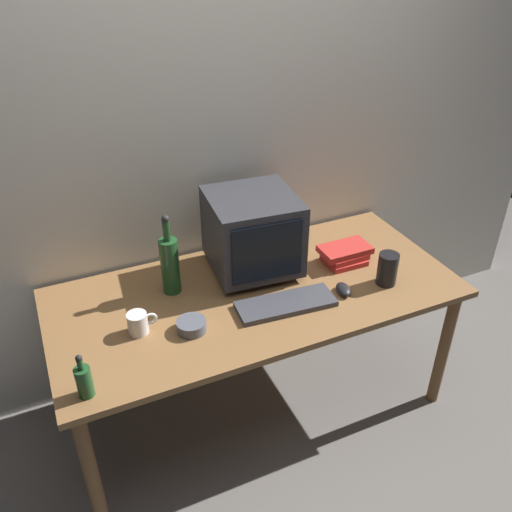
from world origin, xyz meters
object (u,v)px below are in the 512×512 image
Objects in this scene: keyboard at (286,304)px; metal_canister at (387,269)px; crt_monitor at (253,233)px; bottle_tall at (170,264)px; bottle_short at (84,380)px; book_stack at (345,254)px; computer_mouse at (343,289)px; mug at (138,323)px; cd_spindle at (191,326)px.

metal_canister is (0.49, -0.03, 0.06)m from keyboard.
bottle_tall reaches higher than crt_monitor.
bottle_tall is at bearing 46.12° from bottle_short.
book_stack is (0.41, 0.19, 0.03)m from keyboard.
computer_mouse is at bearing -50.15° from crt_monitor.
book_stack is 1.02m from mug.
bottle_short is (-1.12, -0.14, 0.05)m from computer_mouse.
book_stack is (1.26, 0.35, -0.02)m from bottle_short.
computer_mouse is (0.28, -0.34, -0.17)m from crt_monitor.
metal_canister is at bearing -35.43° from crt_monitor.
crt_monitor is 0.62m from metal_canister.
keyboard is at bearing -2.34° from cd_spindle.
book_stack is 0.84m from cd_spindle.
keyboard is 0.61m from mug.
crt_monitor reaches higher than bottle_short.
keyboard is 1.76× the size of book_stack.
crt_monitor is at bearing 37.05° from cd_spindle.
computer_mouse is 0.27× the size of bottle_tall.
computer_mouse is at bearing -7.10° from mug.
crt_monitor reaches higher than keyboard.
bottle_tall is (-0.68, 0.32, 0.12)m from computer_mouse.
crt_monitor is 0.99× the size of keyboard.
metal_canister is (1.09, -0.12, 0.03)m from mug.
metal_canister reaches higher than keyboard.
book_stack is at bearing 5.69° from mug.
bottle_tall is at bearing 47.00° from mug.
book_stack is (0.14, 0.21, 0.03)m from computer_mouse.
book_stack reaches higher than cd_spindle.
bottle_tall is at bearing -177.92° from crt_monitor.
cd_spindle reaches higher than computer_mouse.
bottle_tall is at bearing 88.34° from cd_spindle.
bottle_tall reaches higher than keyboard.
book_stack is (0.42, -0.13, -0.15)m from crt_monitor.
mug is (-0.88, 0.11, 0.03)m from computer_mouse.
computer_mouse is 0.55× the size of bottle_short.
bottle_tall is 0.95m from metal_canister.
keyboard is 0.52m from bottle_tall.
cd_spindle is at bearing -142.95° from crt_monitor.
bottle_tall is 2.49× the size of metal_canister.
crt_monitor is 2.31× the size of bottle_short.
book_stack is at bearing 12.02° from cd_spindle.
bottle_tall reaches higher than computer_mouse.
crt_monitor reaches higher than metal_canister.
cd_spindle is at bearing 176.83° from metal_canister.
bottle_short is 1.31m from book_stack.
crt_monitor is at bearing 96.77° from keyboard.
book_stack is at bearing 29.98° from keyboard.
cd_spindle is (0.19, -0.07, -0.02)m from mug.
cd_spindle is (-0.41, 0.02, 0.01)m from keyboard.
keyboard is at bearing 10.56° from bottle_short.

